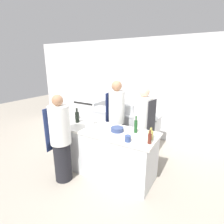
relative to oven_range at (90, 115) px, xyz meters
The scene contains 17 objects.
ground_plane 2.47m from the oven_range, 46.31° to the right, with size 16.00×16.00×0.00m, color #A89E8E.
wall_back 1.94m from the oven_range, 12.67° to the left, with size 8.00×0.06×2.80m.
prep_counter 2.43m from the oven_range, 46.31° to the right, with size 2.12×0.76×0.92m.
pass_counter 1.56m from the oven_range, 18.12° to the right, with size 1.91×0.56×0.92m.
oven_range is the anchor object (origin of this frame).
chef_at_prep_near 2.66m from the oven_range, 63.75° to the right, with size 0.39×0.37×1.64m.
chef_at_stove 2.48m from the oven_range, 25.10° to the right, with size 0.42×0.40×1.70m.
chef_at_pass_far 1.94m from the oven_range, 33.45° to the right, with size 0.38×0.36×1.78m.
bottle_olive_oil 3.19m from the oven_range, 33.68° to the right, with size 0.09×0.09×0.20m.
bottle_vinegar 2.85m from the oven_range, 34.98° to the right, with size 0.06×0.06×0.32m.
bottle_wine 2.06m from the oven_range, 59.77° to the right, with size 0.09×0.09×0.31m.
bottle_cooking_oil 2.21m from the oven_range, 50.74° to the right, with size 0.08×0.08×0.28m.
bottle_sauce 3.32m from the oven_range, 35.74° to the right, with size 0.06×0.06×0.22m.
bowl_mixing_large 1.78m from the oven_range, 62.59° to the right, with size 0.17×0.17×0.07m.
bowl_prep_small 2.66m from the oven_range, 41.16° to the right, with size 0.24×0.24×0.08m.
cup 3.12m from the oven_range, 40.89° to the right, with size 0.10×0.10×0.10m.
stockpot 1.87m from the oven_range, 19.07° to the right, with size 0.26×0.26×0.24m.
Camera 1 is at (1.74, -2.63, 2.17)m, focal length 28.00 mm.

